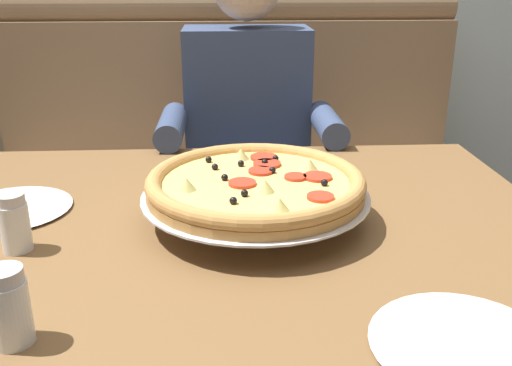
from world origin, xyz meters
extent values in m
cube|color=#937556|center=(0.00, 0.83, 0.23)|extent=(1.75, 0.60, 0.46)
cube|color=#937556|center=(0.00, 1.22, 0.69)|extent=(1.75, 0.18, 0.65)
cylinder|color=#937556|center=(0.00, 1.22, 1.06)|extent=(1.75, 0.14, 0.14)
cube|color=brown|center=(0.00, 0.00, 0.70)|extent=(1.32, 0.98, 0.04)
cylinder|color=black|center=(-0.59, 0.42, 0.34)|extent=(0.06, 0.06, 0.68)
cylinder|color=black|center=(0.59, 0.42, 0.34)|extent=(0.06, 0.06, 0.68)
cube|color=#2D3342|center=(0.06, 0.58, 0.54)|extent=(0.34, 0.40, 0.15)
cylinder|color=#2D3342|center=(-0.04, 0.33, 0.23)|extent=(0.11, 0.11, 0.46)
cylinder|color=#2D3342|center=(0.16, 0.33, 0.23)|extent=(0.11, 0.11, 0.46)
cube|color=#38476B|center=(0.06, 0.80, 0.74)|extent=(0.40, 0.22, 0.56)
cylinder|color=#38476B|center=(-0.17, 0.58, 0.76)|extent=(0.08, 0.28, 0.08)
cylinder|color=#38476B|center=(0.29, 0.58, 0.76)|extent=(0.08, 0.28, 0.08)
cylinder|color=silver|center=(0.05, -0.12, 0.75)|extent=(0.01, 0.01, 0.05)
cylinder|color=silver|center=(-0.06, 0.06, 0.75)|extent=(0.01, 0.01, 0.05)
cylinder|color=silver|center=(0.15, 0.06, 0.75)|extent=(0.01, 0.01, 0.05)
torus|color=silver|center=(0.05, 0.00, 0.77)|extent=(0.25, 0.25, 0.01)
cylinder|color=silver|center=(0.05, 0.00, 0.78)|extent=(0.45, 0.45, 0.00)
cylinder|color=tan|center=(0.05, 0.00, 0.79)|extent=(0.43, 0.43, 0.02)
torus|color=tan|center=(0.05, 0.00, 0.81)|extent=(0.43, 0.43, 0.03)
cylinder|color=#EFCC6B|center=(0.05, 0.00, 0.80)|extent=(0.37, 0.37, 0.01)
cylinder|color=red|center=(0.02, -0.02, 0.81)|extent=(0.05, 0.05, 0.01)
cylinder|color=red|center=(0.16, -0.10, 0.81)|extent=(0.05, 0.05, 0.01)
cylinder|color=red|center=(0.06, 0.05, 0.81)|extent=(0.05, 0.05, 0.01)
cylinder|color=red|center=(0.17, 0.01, 0.81)|extent=(0.06, 0.06, 0.01)
cylinder|color=red|center=(0.13, 0.01, 0.81)|extent=(0.04, 0.04, 0.01)
cylinder|color=red|center=(0.07, 0.14, 0.81)|extent=(0.06, 0.06, 0.01)
cylinder|color=red|center=(0.08, 0.09, 0.81)|extent=(0.06, 0.06, 0.01)
sphere|color=black|center=(-0.03, 0.07, 0.81)|extent=(0.01, 0.01, 0.01)
sphere|color=black|center=(0.07, 0.09, 0.81)|extent=(0.01, 0.01, 0.01)
sphere|color=black|center=(0.18, -0.03, 0.81)|extent=(0.01, 0.01, 0.01)
sphere|color=black|center=(0.02, -0.08, 0.81)|extent=(0.01, 0.01, 0.01)
sphere|color=black|center=(-0.01, 0.01, 0.81)|extent=(0.01, 0.01, 0.01)
sphere|color=black|center=(0.00, -0.11, 0.81)|extent=(0.01, 0.01, 0.01)
sphere|color=black|center=(0.02, 0.09, 0.81)|extent=(0.01, 0.01, 0.01)
sphere|color=black|center=(-0.05, 0.12, 0.81)|extent=(0.01, 0.01, 0.01)
sphere|color=black|center=(0.08, 0.04, 0.81)|extent=(0.01, 0.01, 0.01)
sphere|color=black|center=(0.10, 0.12, 0.81)|extent=(0.01, 0.01, 0.01)
cone|color=#CCC675|center=(-0.09, -0.04, 0.82)|extent=(0.04, 0.04, 0.02)
cone|color=#CCC675|center=(0.02, 0.14, 0.82)|extent=(0.04, 0.04, 0.02)
cone|color=#CCC675|center=(0.16, 0.06, 0.82)|extent=(0.04, 0.04, 0.02)
cone|color=#CCC675|center=(0.08, -0.15, 0.82)|extent=(0.04, 0.04, 0.02)
cone|color=#CCC675|center=(0.06, -0.06, 0.82)|extent=(0.04, 0.04, 0.02)
cylinder|color=white|center=(-0.39, -0.10, 0.76)|extent=(0.05, 0.05, 0.09)
cylinder|color=silver|center=(-0.39, -0.10, 0.75)|extent=(0.04, 0.04, 0.05)
cylinder|color=silver|center=(-0.39, -0.10, 0.82)|extent=(0.05, 0.05, 0.02)
cylinder|color=white|center=(-0.30, -0.38, 0.77)|extent=(0.06, 0.06, 0.09)
cylinder|color=#A82D19|center=(-0.30, -0.38, 0.75)|extent=(0.05, 0.05, 0.06)
cylinder|color=silver|center=(-0.30, -0.38, 0.82)|extent=(0.05, 0.05, 0.02)
cylinder|color=white|center=(-0.46, 0.08, 0.72)|extent=(0.18, 0.18, 0.01)
cone|color=white|center=(-0.46, 0.08, 0.73)|extent=(0.25, 0.25, 0.01)
cylinder|color=white|center=(0.30, -0.43, 0.72)|extent=(0.18, 0.18, 0.01)
cone|color=white|center=(0.30, -0.43, 0.73)|extent=(0.26, 0.26, 0.01)
cylinder|color=black|center=(1.29, 2.21, 0.22)|extent=(0.02, 0.02, 0.44)
cylinder|color=black|center=(1.28, 1.95, 0.22)|extent=(0.02, 0.02, 0.44)
cylinder|color=black|center=(1.55, 2.19, 0.22)|extent=(0.02, 0.02, 0.44)
cylinder|color=black|center=(1.54, 1.93, 0.22)|extent=(0.02, 0.02, 0.44)
cylinder|color=black|center=(1.42, 2.07, 0.45)|extent=(0.40, 0.40, 0.02)
cube|color=black|center=(1.58, 2.06, 0.65)|extent=(0.04, 0.32, 0.42)
camera|label=1|loc=(-0.01, -1.04, 1.20)|focal=39.83mm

